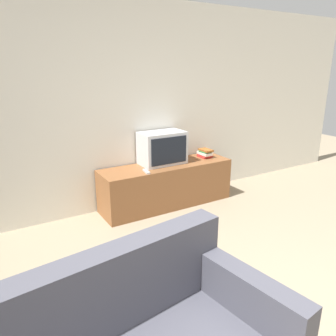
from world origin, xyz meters
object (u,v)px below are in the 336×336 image
(tv_stand, at_px, (167,185))
(book_stack, at_px, (205,153))
(remote_on_stand, at_px, (146,171))
(television, at_px, (162,148))

(tv_stand, distance_m, book_stack, 0.74)
(tv_stand, distance_m, remote_on_stand, 0.51)
(remote_on_stand, bearing_deg, tv_stand, 22.45)
(book_stack, bearing_deg, remote_on_stand, -169.45)
(tv_stand, relative_size, book_stack, 8.28)
(tv_stand, distance_m, television, 0.50)
(remote_on_stand, bearing_deg, television, 32.86)
(book_stack, bearing_deg, television, 176.65)
(television, height_order, remote_on_stand, television)
(television, bearing_deg, tv_stand, -73.40)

